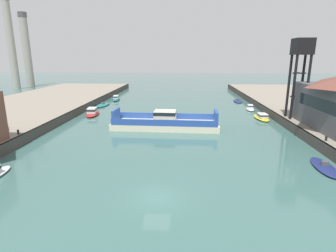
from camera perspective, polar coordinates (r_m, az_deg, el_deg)
ground_plane at (r=25.14m, az=-2.45°, el=-14.98°), size 400.00×400.00×0.00m
chain_ferry at (r=47.74m, az=-0.61°, el=0.69°), size 19.03×6.37×3.30m
moored_boat_near_left at (r=58.38m, az=19.33°, el=1.84°), size 2.62×6.81×1.21m
moored_boat_near_right at (r=81.12m, az=-10.99°, el=5.79°), size 2.75×7.02×1.46m
moored_boat_mid_left at (r=79.77m, az=14.62°, el=5.19°), size 2.90×7.01×0.85m
moored_boat_far_left at (r=72.73m, az=-13.67°, el=4.43°), size 3.04×7.59×0.95m
moored_boat_far_right at (r=67.78m, az=17.10°, el=3.67°), size 2.34×5.28×1.22m
moored_boat_upstream_a at (r=35.73m, az=30.28°, el=-7.51°), size 2.66×6.38×0.88m
moored_boat_upstream_b at (r=61.03m, az=-15.77°, el=2.81°), size 3.37×7.34×1.72m
crane_tower at (r=53.21m, az=26.50°, el=12.93°), size 3.03×3.03×13.91m
bollard_left_far at (r=44.02m, az=-29.28°, el=-1.05°), size 0.32×0.32×0.71m
bollard_right_far at (r=41.22m, az=30.63°, el=-2.18°), size 0.32×0.32×0.71m
smokestack_distant_a at (r=123.80m, az=-30.49°, el=15.35°), size 3.00×3.00×34.87m
smokestack_distant_b at (r=133.48m, az=-27.92°, el=14.49°), size 3.47×3.47×30.52m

